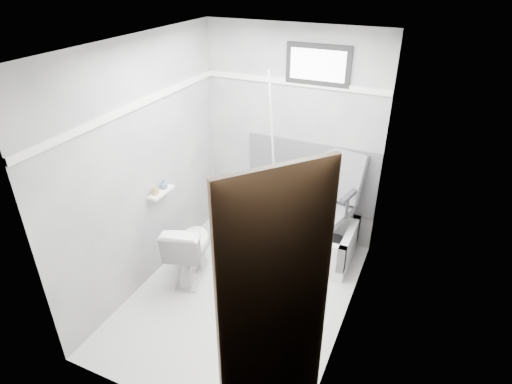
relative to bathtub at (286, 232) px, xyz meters
The scene contains 19 objects.
floor 0.96m from the bathtub, 97.06° to the right, with size 2.60×2.60×0.00m, color silver.
ceiling 2.38m from the bathtub, 97.06° to the right, with size 2.60×2.60×0.00m, color silver.
wall_back 1.06m from the bathtub, 107.29° to the left, with size 2.00×0.02×2.40m, color slate.
wall_front 2.44m from the bathtub, 92.96° to the right, with size 2.00×0.02×2.40m, color slate.
wall_left 1.76m from the bathtub, 140.17° to the right, with size 0.02×2.60×2.40m, color slate.
wall_right 1.62m from the bathtub, 46.43° to the right, with size 0.02×2.60×2.40m, color slate.
bathtub is the anchor object (origin of this frame).
office_chair 0.59m from the bathtub, ahead, with size 0.62×0.62×1.07m, color slate, non-canonical shape.
toilet 1.13m from the bathtub, 130.72° to the right, with size 0.39×0.69×0.68m, color white.
door 2.50m from the bathtub, 68.63° to the right, with size 0.78×0.78×2.00m, color #53391E, non-canonical shape.
window 1.85m from the bathtub, 69.21° to the left, with size 0.66×0.04×0.40m, color black, non-canonical shape.
backerboard 0.70m from the bathtub, 69.47° to the left, with size 1.50×0.02×0.78m, color #4C4C4F.
trim_back 1.65m from the bathtub, 107.89° to the left, with size 2.00×0.02×0.06m, color white.
trim_left 2.16m from the bathtub, 139.84° to the right, with size 0.02×2.60×0.06m, color white.
pole 0.88m from the bathtub, 150.52° to the left, with size 0.02×0.02×1.95m, color silver.
shelf 1.49m from the bathtub, 142.38° to the right, with size 0.10×0.32×0.03m, color white.
soap_bottle_a 1.57m from the bathtub, 139.99° to the right, with size 0.05×0.05×0.11m, color #A68953.
soap_bottle_b 1.49m from the bathtub, 144.76° to the right, with size 0.08×0.08×0.10m, color #44637E.
faucet 0.57m from the bathtub, 132.83° to the left, with size 0.26×0.10×0.16m, color silver, non-canonical shape.
Camera 1 is at (1.46, -2.88, 2.96)m, focal length 30.00 mm.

